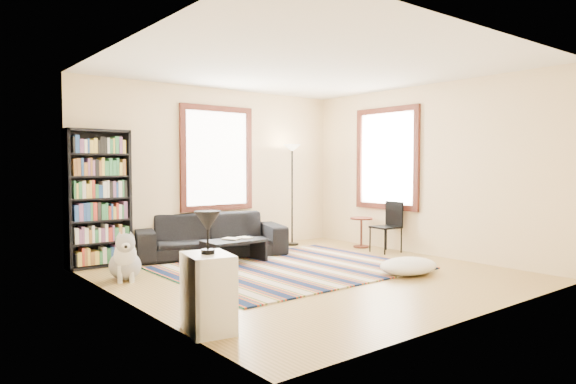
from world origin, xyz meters
TOP-DOWN VIEW (x-y plane):
  - floor at (0.00, 0.00)m, footprint 5.00×5.00m
  - ceiling at (0.00, 0.00)m, footprint 5.00×5.00m
  - wall_back at (0.00, 2.55)m, footprint 5.00×0.10m
  - wall_front at (0.00, -2.55)m, footprint 5.00×0.10m
  - wall_left at (-2.55, 0.00)m, footprint 0.10×5.00m
  - wall_right at (2.55, 0.00)m, footprint 0.10×5.00m
  - window_back at (0.00, 2.47)m, footprint 1.20×0.06m
  - window_right at (2.47, 0.80)m, footprint 0.06×1.20m
  - rug at (0.01, 0.46)m, footprint 3.35×2.68m
  - sofa at (-0.37, 2.05)m, footprint 2.54×1.63m
  - bookshelf at (-2.08, 2.32)m, footprint 0.90×0.30m
  - coffee_table at (-0.42, 1.29)m, footprint 1.01×0.76m
  - book_a at (-0.52, 1.29)m, footprint 0.30×0.28m
  - book_b at (-0.27, 1.34)m, footprint 0.22×0.16m
  - floor_cushion at (1.05, -0.82)m, footprint 1.00×0.83m
  - floor_lamp at (1.41, 2.15)m, footprint 0.39×0.39m
  - side_table at (2.20, 1.15)m, footprint 0.45×0.45m
  - folding_chair at (2.15, 0.54)m, footprint 0.45×0.44m
  - white_cabinet at (-2.30, -1.26)m, footprint 0.47×0.57m
  - table_lamp at (-2.30, -1.26)m, footprint 0.28×0.28m
  - dog at (-2.11, 1.23)m, footprint 0.62×0.73m

SIDE VIEW (x-z plane):
  - floor at x=0.00m, z-range -0.10..0.00m
  - rug at x=0.01m, z-range 0.00..0.02m
  - floor_cushion at x=1.05m, z-range 0.00..0.22m
  - coffee_table at x=-0.42m, z-range 0.00..0.36m
  - side_table at x=2.20m, z-range 0.00..0.54m
  - dog at x=-2.11m, z-range 0.00..0.62m
  - sofa at x=-0.37m, z-range 0.00..0.69m
  - white_cabinet at x=-2.30m, z-range 0.00..0.70m
  - book_b at x=-0.27m, z-range 0.36..0.38m
  - book_a at x=-0.52m, z-range 0.36..0.38m
  - folding_chair at x=2.15m, z-range 0.00..0.86m
  - table_lamp at x=-2.30m, z-range 0.70..1.08m
  - floor_lamp at x=1.41m, z-range 0.00..1.86m
  - bookshelf at x=-2.08m, z-range 0.00..2.00m
  - wall_back at x=0.00m, z-range 0.00..2.80m
  - wall_front at x=0.00m, z-range 0.00..2.80m
  - wall_left at x=-2.55m, z-range 0.00..2.80m
  - wall_right at x=2.55m, z-range 0.00..2.80m
  - window_back at x=0.00m, z-range 0.80..2.40m
  - window_right at x=2.47m, z-range 0.80..2.40m
  - ceiling at x=0.00m, z-range 2.80..2.90m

